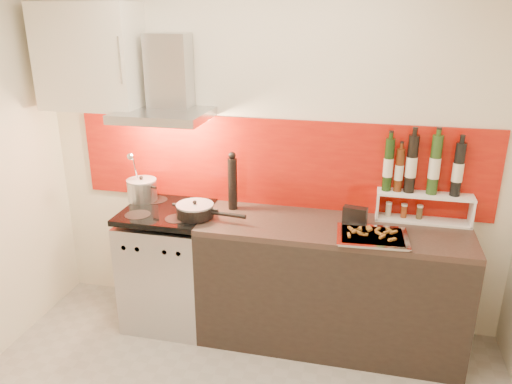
% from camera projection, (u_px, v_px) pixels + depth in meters
% --- Properties ---
extents(back_wall, '(3.40, 0.02, 2.60)m').
position_uv_depth(back_wall, '(270.00, 152.00, 3.58)').
color(back_wall, silver).
rests_on(back_wall, ground).
extents(backsplash, '(3.00, 0.02, 0.64)m').
position_uv_depth(backsplash, '(277.00, 163.00, 3.58)').
color(backsplash, '#9D0D08').
rests_on(backsplash, back_wall).
extents(range_stove, '(0.60, 0.60, 0.91)m').
position_uv_depth(range_stove, '(170.00, 267.00, 3.74)').
color(range_stove, '#B7B7BA').
rests_on(range_stove, ground).
extents(counter, '(1.80, 0.60, 0.90)m').
position_uv_depth(counter, '(330.00, 284.00, 3.48)').
color(counter, black).
rests_on(counter, ground).
extents(range_hood, '(0.62, 0.50, 0.61)m').
position_uv_depth(range_hood, '(167.00, 89.00, 3.43)').
color(range_hood, '#B7B7BA').
rests_on(range_hood, back_wall).
extents(upper_cabinet, '(0.70, 0.35, 0.72)m').
position_uv_depth(upper_cabinet, '(90.00, 57.00, 3.46)').
color(upper_cabinet, white).
rests_on(upper_cabinet, back_wall).
extents(stock_pot, '(0.22, 0.22, 0.19)m').
position_uv_depth(stock_pot, '(142.00, 190.00, 3.72)').
color(stock_pot, '#B7B7BA').
rests_on(stock_pot, range_stove).
extents(saute_pan, '(0.50, 0.26, 0.12)m').
position_uv_depth(saute_pan, '(196.00, 210.00, 3.43)').
color(saute_pan, black).
rests_on(saute_pan, range_stove).
extents(utensil_jar, '(0.08, 0.12, 0.40)m').
position_uv_depth(utensil_jar, '(136.00, 187.00, 3.70)').
color(utensil_jar, silver).
rests_on(utensil_jar, range_stove).
extents(pepper_mill, '(0.07, 0.07, 0.43)m').
position_uv_depth(pepper_mill, '(232.00, 182.00, 3.55)').
color(pepper_mill, black).
rests_on(pepper_mill, counter).
extents(step_shelf, '(0.63, 0.17, 0.60)m').
position_uv_depth(step_shelf, '(422.00, 182.00, 3.32)').
color(step_shelf, white).
rests_on(step_shelf, counter).
extents(caddy_box, '(0.17, 0.09, 0.13)m').
position_uv_depth(caddy_box, '(355.00, 217.00, 3.32)').
color(caddy_box, black).
rests_on(caddy_box, counter).
extents(baking_tray, '(0.46, 0.37, 0.03)m').
position_uv_depth(baking_tray, '(372.00, 236.00, 3.13)').
color(baking_tray, silver).
rests_on(baking_tray, counter).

